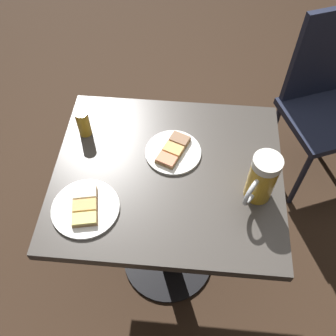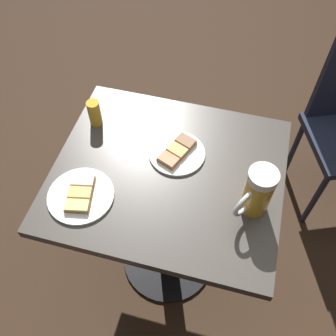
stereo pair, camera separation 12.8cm
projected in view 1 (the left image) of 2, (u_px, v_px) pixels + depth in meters
The scene contains 7 objects.
ground_plane at pixel (168, 259), 1.92m from camera, with size 6.00×6.00×0.00m, color #382619.
cafe_table at pixel (168, 198), 1.44m from camera, with size 0.67×0.78×0.76m.
plate_near at pixel (173, 151), 1.33m from camera, with size 0.20×0.20×0.03m.
plate_far at pixel (85, 208), 1.20m from camera, with size 0.22×0.22×0.03m.
beer_mug at pixel (261, 179), 1.17m from camera, with size 0.14×0.11×0.18m.
beer_glass_small at pixel (83, 123), 1.35m from camera, with size 0.05×0.05×0.10m, color gold.
cafe_chair at pixel (325, 96), 1.84m from camera, with size 0.50×0.50×0.94m.
Camera 1 is at (0.74, 0.06, 1.82)m, focal length 40.81 mm.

